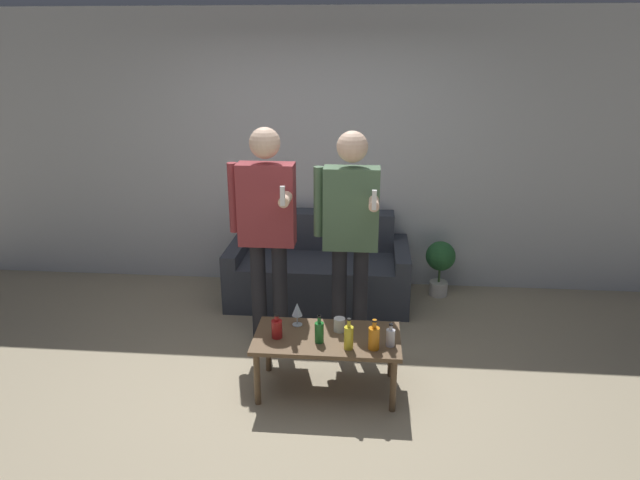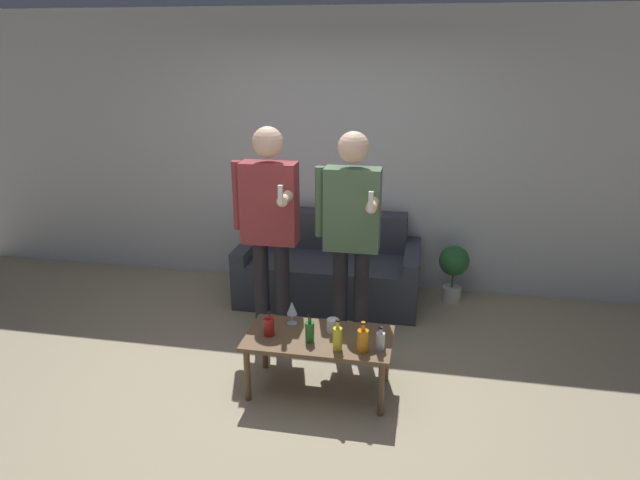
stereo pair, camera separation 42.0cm
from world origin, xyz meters
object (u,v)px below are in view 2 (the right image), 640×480
object	(u,v)px
coffee_table	(319,343)
bottle_orange	(363,340)
person_standing_left	(269,219)
couch	(330,270)
person_standing_right	(351,225)

from	to	relation	value
coffee_table	bottle_orange	xyz separation A→B (m)	(0.32, -0.14, 0.13)
coffee_table	person_standing_left	size ratio (longest dim) A/B	0.58
bottle_orange	couch	bearing A→B (deg)	106.87
couch	coffee_table	size ratio (longest dim) A/B	1.66
couch	person_standing_left	world-z (taller)	person_standing_left
couch	person_standing_left	bearing A→B (deg)	-110.27
couch	coffee_table	bearing A→B (deg)	-82.91
bottle_orange	person_standing_right	world-z (taller)	person_standing_right
person_standing_left	person_standing_right	distance (m)	0.66
person_standing_left	person_standing_right	xyz separation A→B (m)	(0.66, -0.02, -0.01)
coffee_table	person_standing_left	bearing A→B (deg)	128.26
couch	bottle_orange	distance (m)	1.81
bottle_orange	person_standing_left	bearing A→B (deg)	136.43
couch	person_standing_right	world-z (taller)	person_standing_right
coffee_table	bottle_orange	bearing A→B (deg)	-23.47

